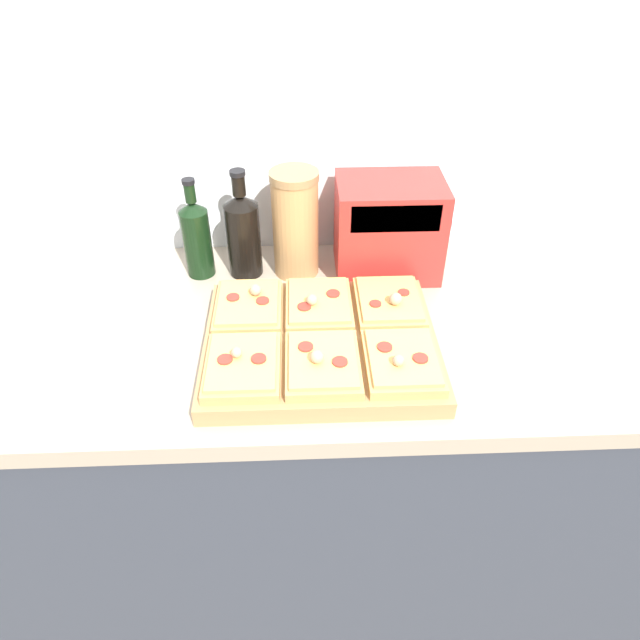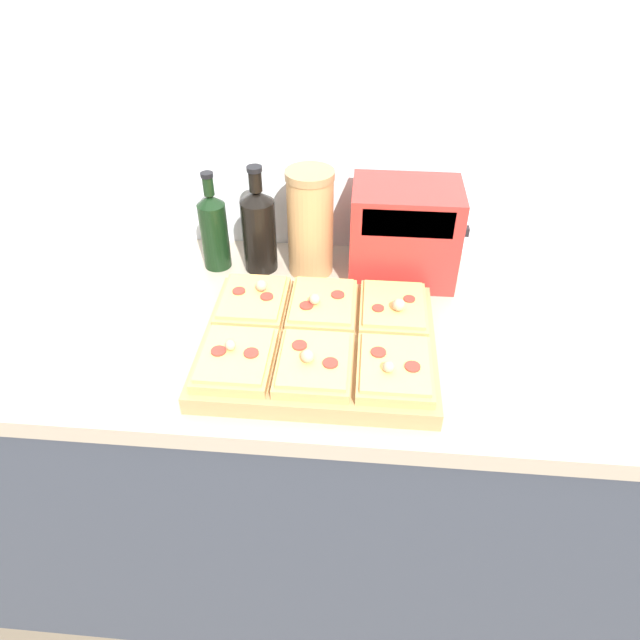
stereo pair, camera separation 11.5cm
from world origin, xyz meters
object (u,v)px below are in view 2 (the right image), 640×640
Objects in this scene: toaster_oven at (404,233)px; cutting_board at (319,344)px; olive_oil_bottle at (214,230)px; grain_jar_tall at (310,223)px; wine_bottle at (259,229)px.

cutting_board is at bearing -119.80° from toaster_oven.
toaster_oven is (0.45, -0.00, 0.01)m from olive_oil_bottle.
grain_jar_tall is at bearing 179.78° from toaster_oven.
cutting_board is 1.91× the size of olive_oil_bottle.
wine_bottle is 0.12m from grain_jar_tall.
wine_bottle reaches higher than toaster_oven.
toaster_oven is at bearing -0.14° from wine_bottle.
toaster_oven is (0.17, 0.30, 0.10)m from cutting_board.
cutting_board is at bearing -60.73° from wine_bottle.
cutting_board is 1.73× the size of toaster_oven.
wine_bottle is at bearing -0.00° from olive_oil_bottle.
toaster_oven reaches higher than cutting_board.
grain_jar_tall is at bearing 98.73° from cutting_board.
olive_oil_bottle is at bearing 132.68° from cutting_board.
grain_jar_tall is (0.12, 0.00, 0.02)m from wine_bottle.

